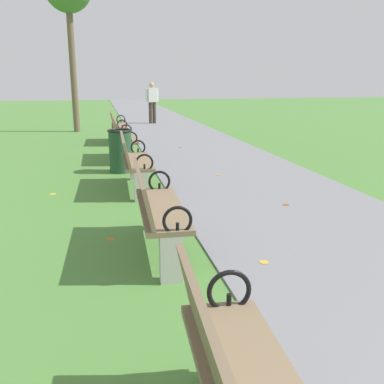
{
  "coord_description": "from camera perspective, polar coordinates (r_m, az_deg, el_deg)",
  "views": [
    {
      "loc": [
        -1.05,
        1.17,
        1.8
      ],
      "look_at": [
        -0.05,
        5.85,
        0.55
      ],
      "focal_mm": 40.78,
      "sensor_mm": 36.0,
      "label": 1
    }
  ],
  "objects": [
    {
      "name": "park_bench_4",
      "position": [
        7.25,
        -7.57,
        4.06
      ],
      "size": [
        0.52,
        1.61,
        0.9
      ],
      "color": "#7A664C",
      "rests_on": "ground"
    },
    {
      "name": "park_bench_5",
      "position": [
        10.03,
        -8.93,
        6.94
      ],
      "size": [
        0.48,
        1.6,
        0.9
      ],
      "color": "#7A664C",
      "rests_on": "ground"
    },
    {
      "name": "pedestrian_walking",
      "position": [
        18.04,
        -5.24,
        11.82
      ],
      "size": [
        0.52,
        0.27,
        1.62
      ],
      "color": "#3D3328",
      "rests_on": "paved_walkway"
    },
    {
      "name": "paved_walkway",
      "position": [
        17.12,
        -3.43,
        8.62
      ],
      "size": [
        3.05,
        44.0,
        0.02
      ],
      "primitive_type": "cube",
      "color": "slate",
      "rests_on": "ground"
    },
    {
      "name": "scattered_leaves",
      "position": [
        5.1,
        1.13,
        -5.85
      ],
      "size": [
        4.74,
        16.6,
        0.02
      ],
      "color": "#93511E",
      "rests_on": "ground"
    },
    {
      "name": "trash_bin",
      "position": [
        8.7,
        -9.34,
        5.35
      ],
      "size": [
        0.48,
        0.48,
        0.84
      ],
      "color": "#234C2D",
      "rests_on": "ground"
    },
    {
      "name": "park_bench_3",
      "position": [
        4.57,
        -4.68,
        -2.12
      ],
      "size": [
        0.53,
        1.62,
        0.9
      ],
      "color": "#7A664C",
      "rests_on": "ground"
    },
    {
      "name": "park_bench_6",
      "position": [
        12.82,
        -9.7,
        8.56
      ],
      "size": [
        0.52,
        1.61,
        0.9
      ],
      "color": "#7A664C",
      "rests_on": "ground"
    }
  ]
}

